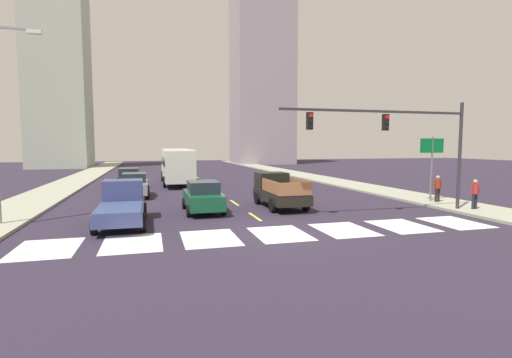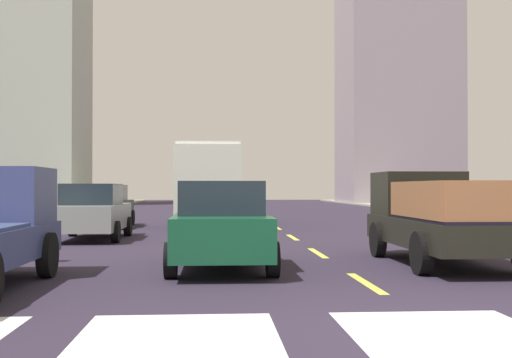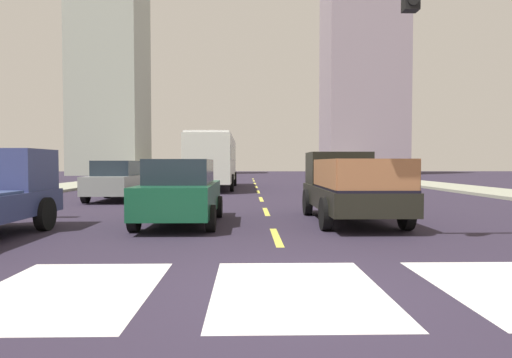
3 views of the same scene
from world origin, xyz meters
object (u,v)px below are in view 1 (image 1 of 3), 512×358
at_px(sedan_near_right, 129,178).
at_px(sedan_near_left, 203,197).
at_px(traffic_signal_gantry, 406,134).
at_px(pickup_dark, 122,204).
at_px(direction_sign_green, 432,155).
at_px(city_bus, 177,163).
at_px(sedan_far, 135,185).
at_px(pedestrian_waiting, 475,192).
at_px(pedestrian_walking, 438,186).
at_px(pickup_stakebed, 278,191).

distance_m(sedan_near_right, sedan_near_left, 14.57).
bearing_deg(sedan_near_right, traffic_signal_gantry, -47.26).
height_order(pickup_dark, direction_sign_green, direction_sign_green).
bearing_deg(city_bus, traffic_signal_gantry, -63.41).
bearing_deg(sedan_far, pedestrian_waiting, -30.41).
xyz_separation_m(pickup_dark, sedan_near_right, (-0.47, 15.96, -0.06)).
distance_m(city_bus, sedan_near_right, 4.94).
xyz_separation_m(city_bus, sedan_near_left, (0.34, -16.20, -1.09)).
height_order(city_bus, pedestrian_waiting, city_bus).
bearing_deg(pickup_dark, pedestrian_walking, 2.36).
bearing_deg(traffic_signal_gantry, city_bus, 118.26).
relative_size(pickup_dark, sedan_near_right, 1.18).
xyz_separation_m(sedan_near_right, traffic_signal_gantry, (14.78, -17.33, 3.40)).
xyz_separation_m(sedan_far, direction_sign_green, (18.25, -8.03, 2.17)).
bearing_deg(pickup_stakebed, pedestrian_walking, -11.26).
height_order(pickup_stakebed, pedestrian_waiting, pickup_stakebed).
height_order(sedan_far, sedan_near_right, same).
xyz_separation_m(pickup_stakebed, sedan_near_right, (-9.16, 13.02, -0.08)).
xyz_separation_m(sedan_far, pedestrian_waiting, (18.39, -11.36, 0.26)).
bearing_deg(direction_sign_green, sedan_far, 156.25).
distance_m(pickup_stakebed, direction_sign_green, 10.08).
xyz_separation_m(sedan_near_left, traffic_signal_gantry, (10.24, -3.49, 3.40)).
bearing_deg(pedestrian_waiting, city_bus, 61.76).
relative_size(city_bus, sedan_near_right, 2.45).
bearing_deg(pickup_stakebed, pedestrian_waiting, -26.24).
bearing_deg(city_bus, pickup_stakebed, -73.78).
relative_size(pedestrian_waiting, pedestrian_walking, 1.00).
relative_size(sedan_near_left, pedestrian_walking, 2.68).
distance_m(sedan_near_left, direction_sign_green, 14.56).
height_order(sedan_near_right, sedan_near_left, same).
xyz_separation_m(pickup_dark, pedestrian_walking, (18.60, 1.13, 0.20)).
distance_m(traffic_signal_gantry, direction_sign_green, 5.23).
distance_m(pickup_stakebed, sedan_far, 10.80).
distance_m(pedestrian_waiting, pedestrian_walking, 2.88).
distance_m(direction_sign_green, pedestrian_walking, 1.97).
bearing_deg(sedan_near_right, city_bus, 31.58).
height_order(direction_sign_green, pedestrian_waiting, direction_sign_green).
relative_size(traffic_signal_gantry, direction_sign_green, 2.53).
xyz_separation_m(sedan_near_right, direction_sign_green, (18.93, -14.38, 2.17)).
distance_m(city_bus, traffic_signal_gantry, 22.47).
distance_m(pickup_dark, pedestrian_waiting, 18.68).
distance_m(city_bus, pedestrian_waiting, 24.98).
bearing_deg(pickup_dark, sedan_near_right, 90.57).
xyz_separation_m(traffic_signal_gantry, pedestrian_waiting, (4.28, -0.37, -3.14)).
relative_size(pickup_stakebed, sedan_near_left, 1.18).
bearing_deg(pickup_stakebed, direction_sign_green, -8.86).
height_order(pickup_dark, sedan_near_right, pickup_dark).
relative_size(direction_sign_green, pedestrian_waiting, 2.56).
height_order(pedestrian_waiting, pedestrian_walking, same).
xyz_separation_m(pickup_stakebed, city_bus, (-4.97, 15.38, 1.02)).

